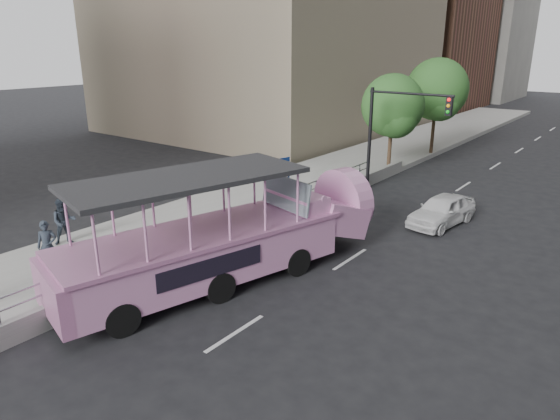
% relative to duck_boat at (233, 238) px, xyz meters
% --- Properties ---
extents(ground, '(160.00, 160.00, 0.00)m').
position_rel_duck_boat_xyz_m(ground, '(1.34, -0.50, -1.34)').
color(ground, black).
extents(sidewalk, '(5.50, 80.00, 0.30)m').
position_rel_duck_boat_xyz_m(sidewalk, '(-4.41, 9.50, -1.19)').
color(sidewalk, '#A0A09B').
rests_on(sidewalk, ground).
extents(kerb_wall, '(0.24, 30.00, 0.36)m').
position_rel_duck_boat_xyz_m(kerb_wall, '(-1.78, 1.50, -0.86)').
color(kerb_wall, '#AAAAA5').
rests_on(kerb_wall, sidewalk).
extents(guardrail, '(0.07, 22.00, 0.71)m').
position_rel_duck_boat_xyz_m(guardrail, '(-1.78, 1.50, -0.20)').
color(guardrail, '#ADAEB2').
rests_on(guardrail, kerb_wall).
extents(duck_boat, '(5.25, 11.21, 3.62)m').
position_rel_duck_boat_xyz_m(duck_boat, '(0.00, 0.00, 0.00)').
color(duck_boat, black).
rests_on(duck_boat, ground).
extents(car, '(2.03, 3.90, 1.27)m').
position_rel_duck_boat_xyz_m(car, '(3.54, 8.95, -0.71)').
color(car, silver).
rests_on(car, ground).
extents(pedestrian_near, '(0.67, 0.73, 1.66)m').
position_rel_duck_boat_xyz_m(pedestrian_near, '(-4.56, -3.72, -0.21)').
color(pedestrian_near, '#27303A').
rests_on(pedestrian_near, sidewalk).
extents(pedestrian_mid, '(0.94, 1.02, 1.70)m').
position_rel_duck_boat_xyz_m(pedestrian_mid, '(-6.26, -2.17, -0.20)').
color(pedestrian_mid, '#27303A').
rests_on(pedestrian_mid, sidewalk).
extents(parking_sign, '(0.17, 0.66, 3.01)m').
position_rel_duck_boat_xyz_m(parking_sign, '(-1.31, 4.36, 0.52)').
color(parking_sign, black).
rests_on(parking_sign, ground).
extents(traffic_signal, '(4.20, 0.32, 5.20)m').
position_rel_duck_boat_xyz_m(traffic_signal, '(-0.37, 11.99, 2.15)').
color(traffic_signal, black).
rests_on(traffic_signal, ground).
extents(street_tree_near, '(3.52, 3.52, 5.72)m').
position_rel_duck_boat_xyz_m(street_tree_near, '(-1.96, 15.42, 2.47)').
color(street_tree_near, '#3A2B1A').
rests_on(street_tree_near, ground).
extents(street_tree_far, '(3.97, 3.97, 6.45)m').
position_rel_duck_boat_xyz_m(street_tree_far, '(-1.76, 21.42, 2.96)').
color(street_tree_far, '#3A2B1A').
rests_on(street_tree_far, ground).
extents(midrise_stone_b, '(16.00, 14.00, 20.00)m').
position_rel_duck_boat_xyz_m(midrise_stone_b, '(-14.66, 63.50, 8.66)').
color(midrise_stone_b, gray).
rests_on(midrise_stone_b, ground).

